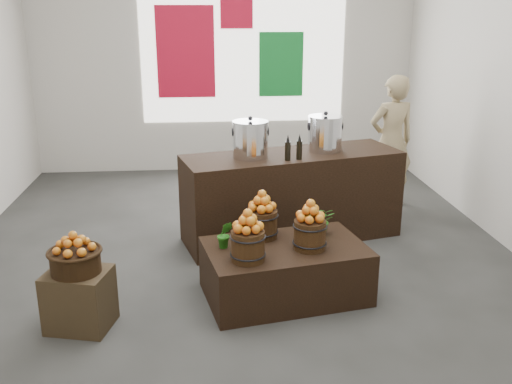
{
  "coord_description": "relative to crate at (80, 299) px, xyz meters",
  "views": [
    {
      "loc": [
        -0.3,
        -5.69,
        2.54
      ],
      "look_at": [
        0.16,
        -0.4,
        0.83
      ],
      "focal_mm": 40.0,
      "sensor_mm": 36.0,
      "label": 1
    }
  ],
  "objects": [
    {
      "name": "apples_in_bucket_rear",
      "position": [
        1.58,
        0.62,
        0.61
      ],
      "size": [
        0.22,
        0.22,
        0.19
      ],
      "primitive_type": null,
      "color": "#9A040B",
      "rests_on": "apple_bucket_rear"
    },
    {
      "name": "apples_in_basket",
      "position": [
        0.0,
        0.0,
        0.52
      ],
      "size": [
        0.31,
        0.31,
        0.17
      ],
      "primitive_type": null,
      "color": "#9A040B",
      "rests_on": "wicker_basket"
    },
    {
      "name": "apples_in_bucket_front_right",
      "position": [
        1.98,
        0.32,
        0.61
      ],
      "size": [
        0.22,
        0.22,
        0.19
      ],
      "primitive_type": null,
      "color": "#9A040B",
      "rests_on": "apple_bucket_front_right"
    },
    {
      "name": "ground",
      "position": [
        1.39,
        1.37,
        -0.25
      ],
      "size": [
        7.0,
        7.0,
        0.0
      ],
      "primitive_type": "plane",
      "color": "#3A3A37",
      "rests_on": "ground"
    },
    {
      "name": "crate",
      "position": [
        0.0,
        0.0,
        0.0
      ],
      "size": [
        0.59,
        0.52,
        0.5
      ],
      "primitive_type": "cube",
      "rotation": [
        0.0,
        0.0,
        -0.24
      ],
      "color": "#43331F",
      "rests_on": "ground"
    },
    {
      "name": "apples_in_bucket_front_left",
      "position": [
        1.41,
        0.12,
        0.61
      ],
      "size": [
        0.22,
        0.22,
        0.19
      ],
      "primitive_type": null,
      "color": "#9A040B",
      "rests_on": "apple_bucket_front_left"
    },
    {
      "name": "shopper",
      "position": [
        3.51,
        2.85,
        0.62
      ],
      "size": [
        0.71,
        0.54,
        1.75
      ],
      "primitive_type": "imported",
      "rotation": [
        0.0,
        0.0,
        3.34
      ],
      "color": "#93805A",
      "rests_on": "ground"
    },
    {
      "name": "counter",
      "position": [
        2.04,
        1.79,
        0.25
      ],
      "size": [
        2.57,
        1.38,
        1.0
      ],
      "primitive_type": "cube",
      "rotation": [
        0.0,
        0.0,
        0.26
      ],
      "color": "black",
      "rests_on": "ground"
    },
    {
      "name": "apple_bucket_front_left",
      "position": [
        1.41,
        0.12,
        0.38
      ],
      "size": [
        0.29,
        0.29,
        0.26
      ],
      "primitive_type": "cylinder",
      "color": "#3A260F",
      "rests_on": "display_table"
    },
    {
      "name": "deco_red_upper",
      "position": [
        1.59,
        4.84,
        2.25
      ],
      "size": [
        0.5,
        0.04,
        0.5
      ],
      "primitive_type": "cube",
      "color": "#B70E28",
      "rests_on": "back_wall"
    },
    {
      "name": "deco_green_right",
      "position": [
        2.29,
        4.84,
        1.45
      ],
      "size": [
        0.7,
        0.04,
        1.0
      ],
      "primitive_type": "cube",
      "color": "#127429",
      "rests_on": "back_wall"
    },
    {
      "name": "back_wall",
      "position": [
        1.39,
        4.87,
        1.75
      ],
      "size": [
        6.0,
        0.04,
        4.0
      ],
      "primitive_type": "cube",
      "color": "beige",
      "rests_on": "ground"
    },
    {
      "name": "oil_cruets",
      "position": [
        2.1,
        1.55,
        0.89
      ],
      "size": [
        0.19,
        0.11,
        0.28
      ],
      "primitive_type": null,
      "rotation": [
        0.0,
        0.0,
        0.26
      ],
      "color": "black",
      "rests_on": "counter"
    },
    {
      "name": "deco_red_left",
      "position": [
        0.79,
        4.84,
        1.65
      ],
      "size": [
        0.9,
        0.04,
        1.4
      ],
      "primitive_type": "cube",
      "color": "#B70E28",
      "rests_on": "back_wall"
    },
    {
      "name": "apple_bucket_rear",
      "position": [
        1.58,
        0.62,
        0.38
      ],
      "size": [
        0.29,
        0.29,
        0.26
      ],
      "primitive_type": "cylinder",
      "color": "#3A260F",
      "rests_on": "display_table"
    },
    {
      "name": "stock_pot_center",
      "position": [
        2.41,
        1.89,
        0.94
      ],
      "size": [
        0.38,
        0.38,
        0.38
      ],
      "primitive_type": "cylinder",
      "color": "silver",
      "rests_on": "counter"
    },
    {
      "name": "back_opening",
      "position": [
        1.69,
        4.85,
        1.75
      ],
      "size": [
        3.2,
        0.02,
        2.4
      ],
      "primitive_type": "cube",
      "color": "white",
      "rests_on": "back_wall"
    },
    {
      "name": "apple_bucket_front_right",
      "position": [
        1.98,
        0.32,
        0.38
      ],
      "size": [
        0.29,
        0.29,
        0.26
      ],
      "primitive_type": "cylinder",
      "color": "#3A260F",
      "rests_on": "display_table"
    },
    {
      "name": "wicker_basket",
      "position": [
        0.0,
        0.0,
        0.34
      ],
      "size": [
        0.4,
        0.4,
        0.18
      ],
      "primitive_type": "cylinder",
      "color": "black",
      "rests_on": "crate"
    },
    {
      "name": "herb_garnish_left",
      "position": [
        1.22,
        0.41,
        0.37
      ],
      "size": [
        0.14,
        0.11,
        0.25
      ],
      "primitive_type": "imported",
      "rotation": [
        0.0,
        0.0,
        0.01
      ],
      "color": "#206A16",
      "rests_on": "display_table"
    },
    {
      "name": "herb_garnish_right",
      "position": [
        2.15,
        0.67,
        0.38
      ],
      "size": [
        0.28,
        0.25,
        0.27
      ],
      "primitive_type": "imported",
      "rotation": [
        0.0,
        0.0,
        -0.17
      ],
      "color": "#206A16",
      "rests_on": "display_table"
    },
    {
      "name": "stock_pot_left",
      "position": [
        1.55,
        1.66,
        0.94
      ],
      "size": [
        0.38,
        0.38,
        0.38
      ],
      "primitive_type": "cylinder",
      "color": "silver",
      "rests_on": "counter"
    },
    {
      "name": "display_table",
      "position": [
        1.77,
        0.39,
        -0.0
      ],
      "size": [
        1.58,
        1.15,
        0.5
      ],
      "primitive_type": "cube",
      "rotation": [
        0.0,
        0.0,
        0.2
      ],
      "color": "black",
      "rests_on": "ground"
    }
  ]
}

